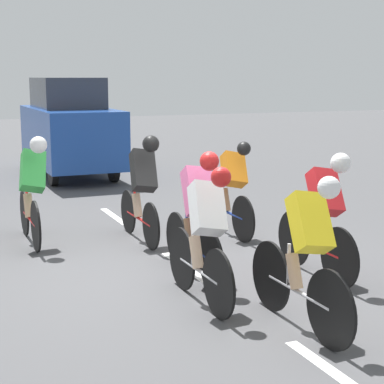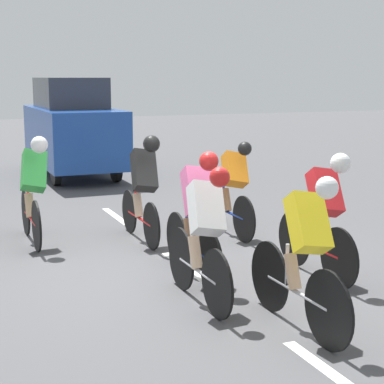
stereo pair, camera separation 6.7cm
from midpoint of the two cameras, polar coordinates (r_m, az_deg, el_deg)
ground_plane at (r=7.88m, az=0.28°, el=-7.14°), size 60.00×60.00×0.00m
lane_stripe_near at (r=5.45m, az=12.86°, el=-15.59°), size 0.12×1.40×0.01m
lane_stripe_mid at (r=8.08m, az=-0.37°, el=-6.67°), size 0.12×1.40×0.01m
lane_stripe_far at (r=11.02m, az=-6.63°, el=-2.14°), size 0.12×1.40×0.01m
cyclist_red at (r=7.62m, az=11.76°, el=-1.78°), size 0.40×1.66×1.51m
cyclist_black at (r=9.13m, az=-4.14°, el=0.62°), size 0.40×1.71×1.56m
cyclist_orange at (r=9.53m, az=3.83°, el=0.47°), size 0.41×1.70×1.43m
cyclist_yellow at (r=6.01m, az=10.24°, el=-5.22°), size 0.40×1.76×1.50m
cyclist_pink at (r=7.49m, az=0.69°, el=-1.73°), size 0.39×1.70×1.53m
cyclist_white at (r=6.60m, az=1.30°, el=-3.71°), size 0.41×1.66×1.48m
cyclist_green at (r=9.27m, az=-13.73°, el=0.42°), size 0.43×1.71×1.55m
support_car at (r=15.61m, az=-10.45°, el=5.65°), size 1.70×4.13×2.32m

